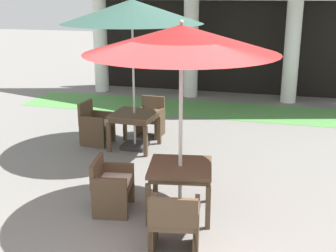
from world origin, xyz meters
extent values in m
cylinder|color=white|center=(-4.40, 9.11, 1.43)|extent=(0.44, 0.44, 2.87)
cylinder|color=white|center=(-1.47, 9.11, 1.43)|extent=(0.44, 0.44, 2.87)
cylinder|color=white|center=(1.47, 9.11, 1.43)|extent=(0.44, 0.44, 2.87)
cube|color=black|center=(0.00, 10.01, 1.43)|extent=(9.39, 0.16, 2.87)
cube|color=#519347|center=(0.00, 7.62, 0.00)|extent=(11.79, 1.84, 0.01)
cube|color=brown|center=(0.00, 1.67, 0.72)|extent=(1.02, 1.02, 0.05)
cube|color=brown|center=(0.00, 1.67, 0.66)|extent=(0.94, 0.94, 0.07)
cube|color=brown|center=(-0.33, 1.20, 0.31)|extent=(0.08, 0.08, 0.62)
cube|color=brown|center=(0.47, 1.33, 0.31)|extent=(0.08, 0.08, 0.62)
cube|color=brown|center=(-0.47, 2.00, 0.31)|extent=(0.08, 0.08, 0.62)
cube|color=brown|center=(0.33, 2.13, 0.31)|extent=(0.08, 0.08, 0.62)
cube|color=#2D2D2D|center=(0.00, 1.67, 0.05)|extent=(0.51, 0.51, 0.10)
cylinder|color=beige|center=(0.00, 1.67, 1.24)|extent=(0.05, 0.05, 2.47)
cone|color=maroon|center=(0.00, 1.67, 2.51)|extent=(2.59, 2.59, 0.37)
sphere|color=beige|center=(0.00, 1.67, 2.72)|extent=(0.06, 0.06, 0.06)
cube|color=brown|center=(-0.96, 1.50, 0.40)|extent=(0.60, 0.69, 0.07)
cube|color=silver|center=(-0.96, 1.50, 0.46)|extent=(0.56, 0.64, 0.05)
cube|color=brown|center=(-1.19, 1.46, 0.61)|extent=(0.16, 0.62, 0.36)
cube|color=brown|center=(-1.01, 1.79, 0.31)|extent=(0.51, 0.14, 0.63)
cube|color=brown|center=(-0.91, 1.22, 0.31)|extent=(0.51, 0.14, 0.63)
cube|color=brown|center=(-0.78, 1.82, 0.18)|extent=(0.06, 0.06, 0.36)
cube|color=brown|center=(-0.69, 1.27, 0.18)|extent=(0.06, 0.06, 0.36)
cube|color=brown|center=(-1.23, 1.74, 0.18)|extent=(0.06, 0.06, 0.36)
cube|color=brown|center=(-1.14, 1.19, 0.18)|extent=(0.06, 0.06, 0.36)
cube|color=brown|center=(0.16, 0.71, 0.43)|extent=(0.66, 0.63, 0.07)
cube|color=silver|center=(0.16, 0.71, 0.49)|extent=(0.61, 0.58, 0.05)
cube|color=brown|center=(0.20, 0.46, 0.65)|extent=(0.58, 0.16, 0.36)
cube|color=brown|center=(-0.11, 0.66, 0.32)|extent=(0.15, 0.54, 0.65)
cube|color=brown|center=(0.43, 0.75, 0.32)|extent=(0.15, 0.54, 0.65)
cube|color=brown|center=(-0.14, 0.90, 0.20)|extent=(0.06, 0.06, 0.39)
cube|color=brown|center=(0.38, 0.99, 0.20)|extent=(0.06, 0.06, 0.39)
cube|color=brown|center=(-0.06, 0.43, 0.20)|extent=(0.06, 0.06, 0.39)
cube|color=brown|center=(0.46, 0.51, 0.20)|extent=(0.06, 0.06, 0.39)
cube|color=brown|center=(-1.56, 4.16, 0.72)|extent=(0.91, 0.91, 0.05)
cube|color=brown|center=(-1.56, 4.16, 0.65)|extent=(0.84, 0.84, 0.09)
cube|color=brown|center=(-1.98, 3.79, 0.30)|extent=(0.07, 0.07, 0.61)
cube|color=brown|center=(-1.19, 3.74, 0.30)|extent=(0.07, 0.07, 0.61)
cube|color=brown|center=(-1.93, 4.58, 0.30)|extent=(0.07, 0.07, 0.61)
cube|color=brown|center=(-1.14, 4.53, 0.30)|extent=(0.07, 0.07, 0.61)
cube|color=#2D2D2D|center=(-1.56, 4.16, 0.04)|extent=(0.50, 0.50, 0.09)
cylinder|color=beige|center=(-1.56, 4.16, 1.35)|extent=(0.04, 0.04, 2.69)
cone|color=#33594C|center=(-1.56, 4.16, 2.74)|extent=(2.74, 2.74, 0.45)
cube|color=brown|center=(-2.41, 4.22, 0.41)|extent=(0.60, 0.58, 0.07)
cube|color=silver|center=(-2.41, 4.22, 0.47)|extent=(0.55, 0.53, 0.05)
cube|color=brown|center=(-2.67, 4.24, 0.67)|extent=(0.09, 0.55, 0.45)
cube|color=brown|center=(-2.39, 4.47, 0.32)|extent=(0.57, 0.10, 0.65)
cube|color=brown|center=(-2.42, 3.97, 0.32)|extent=(0.57, 0.10, 0.65)
cube|color=brown|center=(-2.14, 4.45, 0.19)|extent=(0.06, 0.06, 0.38)
cube|color=brown|center=(-2.17, 3.96, 0.19)|extent=(0.06, 0.06, 0.38)
cube|color=brown|center=(-2.64, 4.48, 0.19)|extent=(0.06, 0.06, 0.38)
cube|color=brown|center=(-2.68, 3.99, 0.19)|extent=(0.06, 0.06, 0.38)
cube|color=brown|center=(-1.50, 5.01, 0.39)|extent=(0.57, 0.56, 0.07)
cube|color=silver|center=(-1.50, 5.01, 0.45)|extent=(0.52, 0.52, 0.05)
cube|color=brown|center=(-1.49, 5.26, 0.64)|extent=(0.54, 0.09, 0.44)
cube|color=brown|center=(-1.26, 5.00, 0.30)|extent=(0.09, 0.53, 0.61)
cube|color=brown|center=(-1.75, 5.03, 0.30)|extent=(0.09, 0.53, 0.61)
cube|color=brown|center=(-1.28, 4.76, 0.18)|extent=(0.06, 0.06, 0.35)
cube|color=brown|center=(-1.76, 4.79, 0.18)|extent=(0.06, 0.06, 0.35)
cube|color=brown|center=(-1.25, 5.23, 0.18)|extent=(0.06, 0.06, 0.35)
cube|color=brown|center=(-1.73, 5.26, 0.18)|extent=(0.06, 0.06, 0.35)
camera|label=1|loc=(1.34, -3.99, 3.09)|focal=47.29mm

